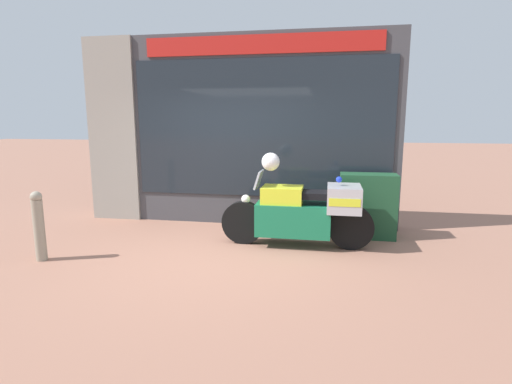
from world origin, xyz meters
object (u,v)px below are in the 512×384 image
street_bollard (39,225)px  utility_cabinet (367,206)px  paramedic_motorcycle (304,211)px  white_helmet (271,162)px

street_bollard → utility_cabinet: bearing=23.3°
paramedic_motorcycle → street_bollard: size_ratio=2.39×
utility_cabinet → white_helmet: bearing=-155.5°
utility_cabinet → street_bollard: size_ratio=1.09×
white_helmet → street_bollard: 3.36m
paramedic_motorcycle → white_helmet: 0.90m
paramedic_motorcycle → utility_cabinet: bearing=-145.3°
white_helmet → street_bollard: white_helmet is taller
white_helmet → utility_cabinet: bearing=24.5°
white_helmet → street_bollard: bearing=-157.4°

